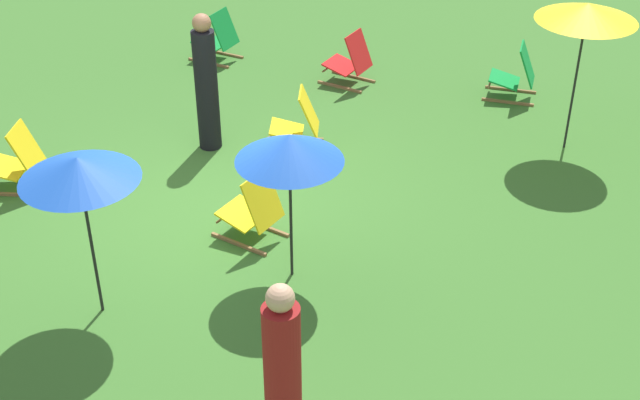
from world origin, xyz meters
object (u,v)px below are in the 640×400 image
Objects in this scene: person_0 at (283,388)px; person_1 at (206,85)px; deckchair_6 at (298,123)px; umbrella_1 at (587,12)px; deckchair_4 at (516,75)px; umbrella_2 at (79,169)px; deckchair_3 at (350,61)px; deckchair_5 at (17,161)px; deckchair_1 at (253,210)px; deckchair_0 at (217,38)px; umbrella_0 at (289,148)px.

person_1 is at bearing -74.92° from person_0.
umbrella_1 is at bearing 93.38° from deckchair_6.
deckchair_4 is at bearing -144.24° from person_1.
person_0 reaches higher than umbrella_2.
deckchair_3 is 0.97× the size of deckchair_5.
umbrella_2 is at bearing 36.96° from deckchair_5.
deckchair_1 is 4.81m from umbrella_1.
umbrella_2 reaches higher than deckchair_6.
umbrella_2 reaches higher than deckchair_0.
umbrella_1 is at bearing 148.76° from umbrella_0.
person_1 reaches higher than umbrella_0.
deckchair_6 is (2.16, 0.02, 0.00)m from deckchair_3.
deckchair_6 is 0.43× the size of umbrella_1.
deckchair_5 is at bearing 41.67° from person_1.
deckchair_5 is at bearing -127.13° from umbrella_2.
deckchair_0 is at bearing -82.66° from deckchair_3.
deckchair_1 is 0.50× the size of umbrella_0.
person_1 reaches higher than deckchair_1.
deckchair_0 is at bearing -99.89° from umbrella_1.
umbrella_0 is 2.69m from person_0.
deckchair_0 is 2.94m from person_1.
person_1 is (-4.67, -3.03, -0.01)m from person_0.
deckchair_0 is at bearing -69.75° from person_1.
umbrella_2 is (1.71, -0.91, 1.29)m from deckchair_1.
deckchair_6 is (-2.13, 2.85, 0.00)m from deckchair_5.
person_0 reaches higher than deckchair_5.
umbrella_1 is (-3.41, 3.02, 1.52)m from deckchair_1.
umbrella_1 is (-3.42, 6.18, 1.52)m from deckchair_5.
person_1 is at bearing -54.98° from deckchair_4.
deckchair_1 is at bearing 125.25° from person_1.
deckchair_4 is at bearing 109.41° from deckchair_3.
person_0 is at bearing 42.68° from deckchair_5.
deckchair_1 is at bearing -9.41° from deckchair_6.
deckchair_3 is 5.01m from umbrella_0.
deckchair_4 is 7.06m from deckchair_5.
deckchair_4 is at bearing 168.05° from deckchair_1.
deckchair_0 is 5.99m from umbrella_0.
deckchair_3 is 0.41× the size of umbrella_1.
deckchair_3 is (-4.29, -0.33, 0.00)m from deckchair_1.
umbrella_0 is 0.95× the size of umbrella_2.
umbrella_2 reaches higher than deckchair_1.
deckchair_4 is 2.19m from umbrella_1.
deckchair_1 is 1.01× the size of deckchair_3.
deckchair_3 is at bearing -85.30° from deckchair_4.
umbrella_2 is at bearing 22.05° from deckchair_0.
person_1 is (-2.23, -2.09, -0.65)m from umbrella_0.
deckchair_0 is 0.41× the size of umbrella_1.
umbrella_0 is at bearing 40.37° from deckchair_0.
person_0 is at bearing 21.07° from umbrella_0.
deckchair_1 is 0.47× the size of umbrella_2.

